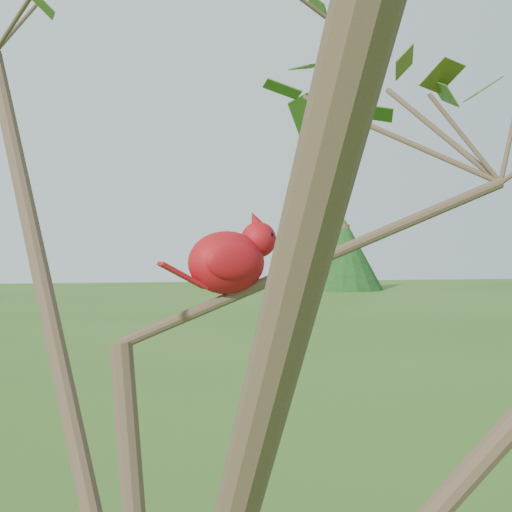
% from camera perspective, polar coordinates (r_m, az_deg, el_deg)
% --- Properties ---
extents(crabapple_tree, '(2.35, 2.05, 2.95)m').
position_cam_1_polar(crabapple_tree, '(0.87, -7.10, 2.47)').
color(crabapple_tree, '#463326').
rests_on(crabapple_tree, ground).
extents(cardinal, '(0.20, 0.12, 0.14)m').
position_cam_1_polar(cardinal, '(0.99, -2.27, -0.29)').
color(cardinal, maroon).
rests_on(cardinal, ground).
extents(distant_trees, '(46.08, 17.07, 3.65)m').
position_cam_1_polar(distant_trees, '(26.67, -9.68, -0.51)').
color(distant_trees, '#463326').
rests_on(distant_trees, ground).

